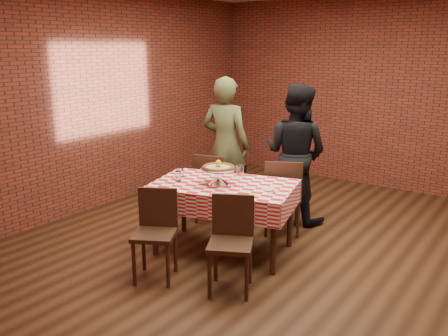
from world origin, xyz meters
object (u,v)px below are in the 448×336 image
(chair_far_left, at_px, (214,187))
(diner_black, at_px, (296,153))
(pizza_stand, at_px, (218,176))
(diner_olive, at_px, (226,145))
(pizza, at_px, (218,168))
(chair_near_left, at_px, (154,237))
(chair_near_right, at_px, (230,246))
(water_glass_left, at_px, (178,176))
(chair_far_right, at_px, (282,195))
(water_glass_right, at_px, (181,172))
(condiment_caddy, at_px, (241,171))
(table, at_px, (224,218))

(chair_far_left, relative_size, diner_black, 0.52)
(pizza_stand, height_order, diner_black, diner_black)
(pizza_stand, height_order, diner_olive, diner_olive)
(pizza, relative_size, diner_olive, 0.19)
(pizza_stand, xyz_separation_m, chair_near_left, (-0.12, -0.86, -0.42))
(pizza, bearing_deg, chair_near_right, -46.51)
(water_glass_left, xyz_separation_m, chair_far_right, (0.70, 1.05, -0.36))
(water_glass_right, bearing_deg, pizza, 2.83)
(pizza, xyz_separation_m, chair_near_left, (-0.12, -0.86, -0.51))
(water_glass_left, xyz_separation_m, water_glass_right, (-0.08, 0.14, 0.00))
(chair_near_right, relative_size, chair_far_left, 0.97)
(water_glass_left, bearing_deg, pizza_stand, 22.20)
(water_glass_left, xyz_separation_m, condiment_caddy, (0.46, 0.53, 0.01))
(water_glass_right, relative_size, chair_far_right, 0.12)
(chair_far_right, distance_m, diner_black, 0.63)
(pizza, xyz_separation_m, chair_near_right, (0.59, -0.63, -0.50))
(water_glass_left, height_order, diner_olive, diner_olive)
(pizza_stand, height_order, chair_far_right, pizza_stand)
(pizza_stand, relative_size, pizza, 1.16)
(diner_olive, bearing_deg, water_glass_left, 93.03)
(table, distance_m, chair_near_right, 0.87)
(table, height_order, diner_olive, diner_olive)
(pizza, bearing_deg, water_glass_left, -157.80)
(water_glass_right, xyz_separation_m, chair_far_left, (-0.09, 0.74, -0.37))
(chair_near_left, bearing_deg, condiment_caddy, 53.40)
(chair_far_left, xyz_separation_m, chair_far_right, (0.87, 0.17, 0.01))
(water_glass_right, bearing_deg, chair_near_right, -28.84)
(pizza_stand, bearing_deg, condiment_caddy, 83.12)
(condiment_caddy, xyz_separation_m, chair_far_left, (-0.64, 0.35, -0.38))
(chair_near_left, bearing_deg, water_glass_right, 85.56)
(condiment_caddy, distance_m, diner_black, 1.00)
(table, relative_size, water_glass_right, 13.46)
(pizza_stand, height_order, chair_far_left, pizza_stand)
(water_glass_left, relative_size, condiment_caddy, 0.80)
(chair_far_left, bearing_deg, water_glass_left, 88.18)
(pizza_stand, distance_m, water_glass_left, 0.45)
(pizza, bearing_deg, chair_far_left, 129.57)
(pizza_stand, xyz_separation_m, chair_near_right, (0.59, -0.63, -0.41))
(water_glass_right, height_order, chair_far_left, chair_far_left)
(pizza, xyz_separation_m, diner_black, (0.20, 1.36, -0.07))
(chair_far_right, bearing_deg, diner_black, -109.53)
(water_glass_left, height_order, water_glass_right, same)
(water_glass_right, relative_size, chair_far_left, 0.12)
(water_glass_left, relative_size, water_glass_right, 1.00)
(chair_near_left, bearing_deg, table, 51.10)
(water_glass_left, height_order, chair_near_right, water_glass_left)
(pizza_stand, relative_size, water_glass_left, 3.58)
(pizza_stand, distance_m, diner_black, 1.37)
(chair_near_right, bearing_deg, chair_far_left, 104.06)
(diner_black, bearing_deg, condiment_caddy, 83.33)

